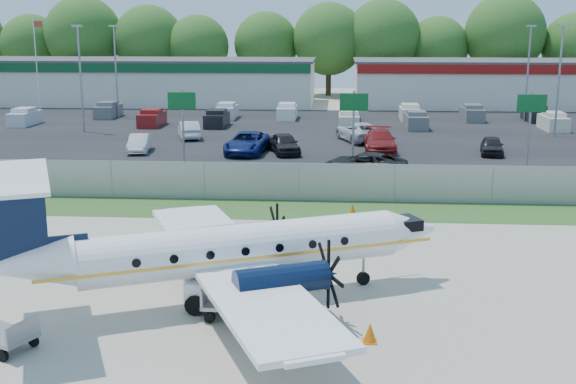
# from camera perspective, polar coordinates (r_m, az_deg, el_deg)

# --- Properties ---
(ground) EXTENTS (170.00, 170.00, 0.00)m
(ground) POSITION_cam_1_polar(r_m,az_deg,el_deg) (24.63, -0.98, -8.37)
(ground) COLOR #B5AC99
(ground) RESTS_ON ground
(grass_verge) EXTENTS (170.00, 4.00, 0.02)m
(grass_verge) POSITION_cam_1_polar(r_m,az_deg,el_deg) (36.04, 0.66, -1.42)
(grass_verge) COLOR #2D561E
(grass_verge) RESTS_ON ground
(access_road) EXTENTS (170.00, 8.00, 0.02)m
(access_road) POSITION_cam_1_polar(r_m,az_deg,el_deg) (42.85, 1.20, 0.91)
(access_road) COLOR black
(access_road) RESTS_ON ground
(parking_lot) EXTENTS (170.00, 32.00, 0.02)m
(parking_lot) POSITION_cam_1_polar(r_m,az_deg,el_deg) (63.52, 2.13, 4.85)
(parking_lot) COLOR black
(parking_lot) RESTS_ON ground
(perimeter_fence) EXTENTS (120.00, 0.06, 1.99)m
(perimeter_fence) POSITION_cam_1_polar(r_m,az_deg,el_deg) (37.76, 0.84, 0.80)
(perimeter_fence) COLOR gray
(perimeter_fence) RESTS_ON ground
(building_west) EXTENTS (46.40, 12.40, 5.24)m
(building_west) POSITION_cam_1_polar(r_m,az_deg,el_deg) (88.96, -13.19, 8.54)
(building_west) COLOR silver
(building_west) RESTS_ON ground
(building_east) EXTENTS (44.40, 12.40, 5.24)m
(building_east) POSITION_cam_1_polar(r_m,az_deg,el_deg) (88.39, 19.92, 8.09)
(building_east) COLOR silver
(building_east) RESTS_ON ground
(sign_left) EXTENTS (1.80, 0.26, 5.00)m
(sign_left) POSITION_cam_1_polar(r_m,az_deg,el_deg) (47.15, -8.36, 6.31)
(sign_left) COLOR gray
(sign_left) RESTS_ON ground
(sign_mid) EXTENTS (1.80, 0.26, 5.00)m
(sign_mid) POSITION_cam_1_polar(r_m,az_deg,el_deg) (46.09, 5.21, 6.25)
(sign_mid) COLOR gray
(sign_mid) RESTS_ON ground
(sign_right) EXTENTS (1.80, 0.26, 5.00)m
(sign_right) POSITION_cam_1_polar(r_m,az_deg,el_deg) (47.61, 18.64, 5.84)
(sign_right) COLOR gray
(sign_right) RESTS_ON ground
(flagpole_east) EXTENTS (1.06, 0.12, 10.00)m
(flagpole_east) POSITION_cam_1_polar(r_m,az_deg,el_deg) (84.60, -19.25, 10.01)
(flagpole_east) COLOR white
(flagpole_east) RESTS_ON ground
(light_pole_nw) EXTENTS (0.90, 0.35, 9.09)m
(light_pole_nw) POSITION_cam_1_polar(r_m,az_deg,el_deg) (64.82, -16.09, 9.17)
(light_pole_nw) COLOR gray
(light_pole_nw) RESTS_ON ground
(light_pole_ne) EXTENTS (0.90, 0.35, 9.09)m
(light_pole_ne) POSITION_cam_1_polar(r_m,az_deg,el_deg) (63.57, 20.66, 8.78)
(light_pole_ne) COLOR gray
(light_pole_ne) RESTS_ON ground
(light_pole_sw) EXTENTS (0.90, 0.35, 9.09)m
(light_pole_sw) POSITION_cam_1_polar(r_m,az_deg,el_deg) (74.29, -13.46, 9.74)
(light_pole_sw) COLOR gray
(light_pole_sw) RESTS_ON ground
(light_pole_se) EXTENTS (0.90, 0.35, 9.09)m
(light_pole_se) POSITION_cam_1_polar(r_m,az_deg,el_deg) (73.20, 18.45, 9.39)
(light_pole_se) COLOR gray
(light_pole_se) RESTS_ON ground
(tree_line) EXTENTS (112.00, 6.00, 14.00)m
(tree_line) POSITION_cam_1_polar(r_m,az_deg,el_deg) (97.29, 2.80, 7.66)
(tree_line) COLOR #2C5C1B
(tree_line) RESTS_ON ground
(aircraft) EXTENTS (15.26, 14.81, 4.74)m
(aircraft) POSITION_cam_1_polar(r_m,az_deg,el_deg) (23.80, -4.40, -4.50)
(aircraft) COLOR white
(aircraft) RESTS_ON ground
(pushback_tug) EXTENTS (2.84, 2.14, 1.47)m
(pushback_tug) POSITION_cam_1_polar(r_m,az_deg,el_deg) (23.71, -4.23, -7.45)
(pushback_tug) COLOR white
(pushback_tug) RESTS_ON ground
(baggage_cart_near) EXTENTS (2.26, 1.88, 1.02)m
(baggage_cart_near) POSITION_cam_1_polar(r_m,az_deg,el_deg) (22.35, -21.75, -10.32)
(baggage_cart_near) COLOR gray
(baggage_cart_near) RESTS_ON ground
(baggage_cart_far) EXTENTS (2.03, 1.29, 1.04)m
(baggage_cart_far) POSITION_cam_1_polar(r_m,az_deg,el_deg) (22.97, -4.22, -8.72)
(baggage_cart_far) COLOR gray
(baggage_cart_far) RESTS_ON ground
(cone_nose) EXTENTS (0.42, 0.42, 0.60)m
(cone_nose) POSITION_cam_1_polar(r_m,az_deg,el_deg) (21.43, 6.49, -11.00)
(cone_nose) COLOR #D95F06
(cone_nose) RESTS_ON ground
(cone_starboard_wing) EXTENTS (0.35, 0.35, 0.49)m
(cone_starboard_wing) POSITION_cam_1_polar(r_m,az_deg,el_deg) (35.48, 5.10, -1.32)
(cone_starboard_wing) COLOR #D95F06
(cone_starboard_wing) RESTS_ON ground
(road_car_mid) EXTENTS (5.70, 3.77, 1.46)m
(road_car_mid) POSITION_cam_1_polar(r_m,az_deg,el_deg) (44.51, 5.97, 1.28)
(road_car_mid) COLOR black
(road_car_mid) RESTS_ON ground
(parked_car_a) EXTENTS (1.90, 4.08, 1.29)m
(parked_car_a) POSITION_cam_1_polar(r_m,az_deg,el_deg) (53.77, -11.64, 3.10)
(parked_car_a) COLOR silver
(parked_car_a) RESTS_ON ground
(parked_car_b) EXTENTS (3.09, 5.80, 1.55)m
(parked_car_b) POSITION_cam_1_polar(r_m,az_deg,el_deg) (52.16, -3.23, 3.05)
(parked_car_b) COLOR navy
(parked_car_b) RESTS_ON ground
(parked_car_c) EXTENTS (2.82, 4.66, 1.48)m
(parked_car_c) POSITION_cam_1_polar(r_m,az_deg,el_deg) (51.98, -0.27, 3.04)
(parked_car_c) COLOR black
(parked_car_c) RESTS_ON ground
(parked_car_d) EXTENTS (2.22, 5.47, 1.59)m
(parked_car_d) POSITION_cam_1_polar(r_m,az_deg,el_deg) (53.29, 7.25, 3.18)
(parked_car_d) COLOR maroon
(parked_car_d) RESTS_ON ground
(parked_car_e) EXTENTS (2.13, 4.01, 1.30)m
(parked_car_e) POSITION_cam_1_polar(r_m,az_deg,el_deg) (53.62, 15.77, 2.85)
(parked_car_e) COLOR black
(parked_car_e) RESTS_ON ground
(parked_car_f) EXTENTS (2.68, 4.58, 1.43)m
(parked_car_f) POSITION_cam_1_polar(r_m,az_deg,el_deg) (59.76, -7.81, 4.22)
(parked_car_f) COLOR silver
(parked_car_f) RESTS_ON ground
(parked_car_g) EXTENTS (4.23, 6.06, 1.54)m
(parked_car_g) POSITION_cam_1_polar(r_m,az_deg,el_deg) (57.98, 5.61, 4.01)
(parked_car_g) COLOR silver
(parked_car_g) RESTS_ON ground
(far_parking_rows) EXTENTS (56.00, 10.00, 1.60)m
(far_parking_rows) POSITION_cam_1_polar(r_m,az_deg,el_deg) (68.47, 2.27, 5.43)
(far_parking_rows) COLOR gray
(far_parking_rows) RESTS_ON ground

